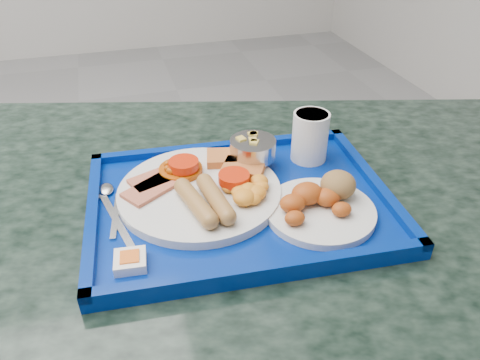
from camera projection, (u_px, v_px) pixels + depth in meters
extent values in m
cylinder|color=gray|center=(256.00, 358.00, 1.03)|extent=(0.12, 0.12, 0.75)
cube|color=black|center=(260.00, 218.00, 0.81)|extent=(1.50, 1.19, 0.04)
cube|color=navy|center=(240.00, 204.00, 0.79)|extent=(0.53, 0.40, 0.02)
cube|color=navy|center=(222.00, 146.00, 0.93)|extent=(0.50, 0.06, 0.01)
cube|color=navy|center=(266.00, 269.00, 0.64)|extent=(0.50, 0.06, 0.01)
cube|color=navy|center=(373.00, 180.00, 0.83)|extent=(0.05, 0.37, 0.01)
cube|color=navy|center=(92.00, 215.00, 0.74)|extent=(0.05, 0.37, 0.01)
cylinder|color=silver|center=(200.00, 192.00, 0.79)|extent=(0.28, 0.28, 0.02)
cube|color=#CE6B52|center=(157.00, 178.00, 0.81)|extent=(0.11, 0.08, 0.01)
cube|color=#CE6B52|center=(151.00, 189.00, 0.78)|extent=(0.11, 0.09, 0.01)
cylinder|color=#B24C07|center=(181.00, 170.00, 0.83)|extent=(0.08, 0.08, 0.01)
sphere|color=#B24C07|center=(167.00, 164.00, 0.83)|extent=(0.01, 0.01, 0.01)
sphere|color=#B24C07|center=(170.00, 171.00, 0.81)|extent=(0.01, 0.01, 0.01)
sphere|color=#B24C07|center=(181.00, 169.00, 0.82)|extent=(0.01, 0.01, 0.01)
sphere|color=#B24C07|center=(193.00, 165.00, 0.83)|extent=(0.01, 0.01, 0.01)
sphere|color=#B24C07|center=(186.00, 164.00, 0.83)|extent=(0.01, 0.01, 0.01)
sphere|color=#B24C07|center=(189.00, 158.00, 0.85)|extent=(0.01, 0.01, 0.01)
sphere|color=#B24C07|center=(181.00, 159.00, 0.85)|extent=(0.01, 0.01, 0.01)
sphere|color=#B24C07|center=(177.00, 168.00, 0.82)|extent=(0.01, 0.01, 0.01)
sphere|color=#B24C07|center=(177.00, 158.00, 0.85)|extent=(0.01, 0.01, 0.01)
sphere|color=#B24C07|center=(171.00, 172.00, 0.81)|extent=(0.01, 0.01, 0.01)
sphere|color=#B24C07|center=(193.00, 161.00, 0.84)|extent=(0.01, 0.01, 0.01)
sphere|color=#B24C07|center=(167.00, 169.00, 0.82)|extent=(0.01, 0.01, 0.01)
sphere|color=#B24C07|center=(171.00, 168.00, 0.82)|extent=(0.01, 0.01, 0.01)
cube|color=#CA6C32|center=(227.00, 158.00, 0.86)|extent=(0.08, 0.07, 0.01)
cube|color=#CA6C32|center=(244.00, 168.00, 0.83)|extent=(0.09, 0.08, 0.01)
cylinder|color=#93612D|center=(195.00, 203.00, 0.73)|extent=(0.05, 0.11, 0.03)
cylinder|color=#93612D|center=(215.00, 198.00, 0.74)|extent=(0.04, 0.11, 0.03)
ellipsoid|color=orange|center=(261.00, 186.00, 0.78)|extent=(0.03, 0.03, 0.02)
ellipsoid|color=orange|center=(259.00, 181.00, 0.79)|extent=(0.03, 0.03, 0.02)
ellipsoid|color=orange|center=(241.00, 192.00, 0.76)|extent=(0.03, 0.03, 0.02)
ellipsoid|color=orange|center=(244.00, 197.00, 0.75)|extent=(0.04, 0.04, 0.02)
ellipsoid|color=orange|center=(254.00, 189.00, 0.77)|extent=(0.02, 0.02, 0.02)
ellipsoid|color=orange|center=(229.00, 187.00, 0.78)|extent=(0.03, 0.03, 0.02)
ellipsoid|color=orange|center=(247.00, 193.00, 0.77)|extent=(0.02, 0.02, 0.02)
ellipsoid|color=orange|center=(230.00, 177.00, 0.81)|extent=(0.02, 0.02, 0.01)
ellipsoid|color=orange|center=(245.00, 188.00, 0.78)|extent=(0.02, 0.02, 0.01)
ellipsoid|color=orange|center=(248.00, 190.00, 0.77)|extent=(0.03, 0.03, 0.02)
ellipsoid|color=orange|center=(253.00, 198.00, 0.75)|extent=(0.03, 0.03, 0.02)
ellipsoid|color=orange|center=(256.00, 193.00, 0.76)|extent=(0.03, 0.03, 0.02)
cylinder|color=red|center=(184.00, 165.00, 0.82)|extent=(0.05, 0.05, 0.02)
cylinder|color=red|center=(234.00, 178.00, 0.78)|extent=(0.05, 0.05, 0.02)
cylinder|color=silver|center=(320.00, 211.00, 0.75)|extent=(0.18, 0.18, 0.01)
ellipsoid|color=#C15016|center=(342.00, 209.00, 0.73)|extent=(0.03, 0.03, 0.02)
ellipsoid|color=#C15016|center=(328.00, 197.00, 0.75)|extent=(0.04, 0.04, 0.03)
ellipsoid|color=#C15016|center=(307.00, 193.00, 0.75)|extent=(0.05, 0.04, 0.04)
ellipsoid|color=#C15016|center=(293.00, 203.00, 0.74)|extent=(0.04, 0.04, 0.03)
ellipsoid|color=#C15016|center=(295.00, 218.00, 0.71)|extent=(0.03, 0.03, 0.02)
ellipsoid|color=olive|center=(338.00, 185.00, 0.76)|extent=(0.06, 0.06, 0.05)
cylinder|color=#ACACAE|center=(253.00, 166.00, 0.87)|extent=(0.05, 0.05, 0.01)
cylinder|color=#ACACAE|center=(253.00, 160.00, 0.87)|extent=(0.02, 0.02, 0.02)
cylinder|color=#ACACAE|center=(253.00, 148.00, 0.85)|extent=(0.08, 0.08, 0.03)
cube|color=#DBBF53|center=(241.00, 141.00, 0.85)|extent=(0.02, 0.02, 0.01)
cube|color=#DBBF53|center=(253.00, 136.00, 0.87)|extent=(0.02, 0.02, 0.01)
cube|color=#DBBF53|center=(254.00, 144.00, 0.84)|extent=(0.02, 0.02, 0.01)
cube|color=#DBBF53|center=(253.00, 142.00, 0.85)|extent=(0.02, 0.02, 0.01)
cube|color=#DBBF53|center=(254.00, 136.00, 0.87)|extent=(0.02, 0.02, 0.01)
cylinder|color=white|center=(310.00, 137.00, 0.88)|extent=(0.07, 0.07, 0.09)
cylinder|color=#EC4E0D|center=(312.00, 116.00, 0.85)|extent=(0.06, 0.06, 0.01)
cube|color=#ACACAE|center=(116.00, 215.00, 0.75)|extent=(0.03, 0.12, 0.00)
ellipsoid|color=#ACACAE|center=(106.00, 189.00, 0.81)|extent=(0.03, 0.04, 0.01)
cube|color=#ACACAE|center=(115.00, 218.00, 0.75)|extent=(0.05, 0.16, 0.00)
cube|color=white|center=(130.00, 261.00, 0.65)|extent=(0.05, 0.05, 0.02)
cube|color=orange|center=(129.00, 257.00, 0.65)|extent=(0.03, 0.03, 0.00)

